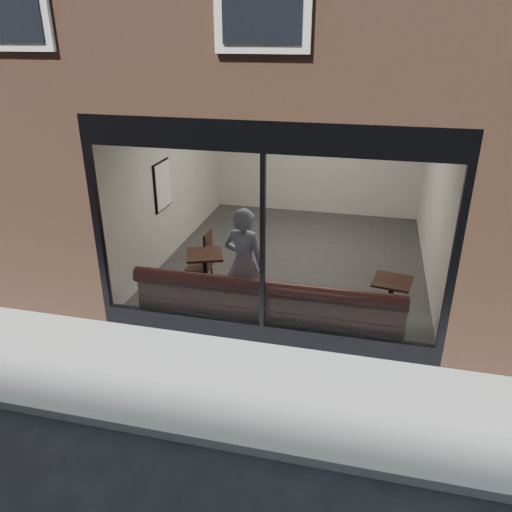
% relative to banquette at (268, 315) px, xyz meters
% --- Properties ---
extents(ground, '(120.00, 120.00, 0.00)m').
position_rel_banquette_xyz_m(ground, '(0.00, -2.45, -0.23)').
color(ground, black).
rests_on(ground, ground).
extents(sidewalk_near, '(40.00, 2.00, 0.01)m').
position_rel_banquette_xyz_m(sidewalk_near, '(0.00, -1.45, -0.22)').
color(sidewalk_near, gray).
rests_on(sidewalk_near, ground).
extents(kerb_near, '(40.00, 0.10, 0.12)m').
position_rel_banquette_xyz_m(kerb_near, '(0.00, -2.50, -0.17)').
color(kerb_near, gray).
rests_on(kerb_near, ground).
extents(host_building_pier_left, '(2.50, 12.00, 3.20)m').
position_rel_banquette_xyz_m(host_building_pier_left, '(-3.75, 5.55, 1.38)').
color(host_building_pier_left, brown).
rests_on(host_building_pier_left, ground).
extents(host_building_pier_right, '(2.50, 12.00, 3.20)m').
position_rel_banquette_xyz_m(host_building_pier_right, '(3.75, 5.55, 1.38)').
color(host_building_pier_right, brown).
rests_on(host_building_pier_right, ground).
extents(host_building_backfill, '(5.00, 6.00, 3.20)m').
position_rel_banquette_xyz_m(host_building_backfill, '(0.00, 8.55, 1.38)').
color(host_building_backfill, brown).
rests_on(host_building_backfill, ground).
extents(cafe_floor, '(6.00, 6.00, 0.00)m').
position_rel_banquette_xyz_m(cafe_floor, '(0.00, 2.55, -0.21)').
color(cafe_floor, '#2D2D30').
rests_on(cafe_floor, ground).
extents(cafe_ceiling, '(6.00, 6.00, 0.00)m').
position_rel_banquette_xyz_m(cafe_ceiling, '(0.00, 2.55, 2.97)').
color(cafe_ceiling, white).
rests_on(cafe_ceiling, host_building_upper).
extents(cafe_wall_back, '(5.00, 0.00, 5.00)m').
position_rel_banquette_xyz_m(cafe_wall_back, '(0.00, 5.54, 1.37)').
color(cafe_wall_back, beige).
rests_on(cafe_wall_back, ground).
extents(cafe_wall_left, '(0.00, 6.00, 6.00)m').
position_rel_banquette_xyz_m(cafe_wall_left, '(-2.49, 2.55, 1.37)').
color(cafe_wall_left, beige).
rests_on(cafe_wall_left, ground).
extents(cafe_wall_right, '(0.00, 6.00, 6.00)m').
position_rel_banquette_xyz_m(cafe_wall_right, '(2.49, 2.55, 1.37)').
color(cafe_wall_right, beige).
rests_on(cafe_wall_right, ground).
extents(storefront_kick, '(5.00, 0.10, 0.30)m').
position_rel_banquette_xyz_m(storefront_kick, '(0.00, -0.40, -0.08)').
color(storefront_kick, black).
rests_on(storefront_kick, ground).
extents(storefront_header, '(5.00, 0.10, 0.40)m').
position_rel_banquette_xyz_m(storefront_header, '(0.00, -0.40, 2.77)').
color(storefront_header, black).
rests_on(storefront_header, host_building_upper).
extents(storefront_mullion, '(0.06, 0.10, 2.50)m').
position_rel_banquette_xyz_m(storefront_mullion, '(0.00, -0.40, 1.32)').
color(storefront_mullion, black).
rests_on(storefront_mullion, storefront_kick).
extents(storefront_glass, '(4.80, 0.00, 4.80)m').
position_rel_banquette_xyz_m(storefront_glass, '(0.00, -0.43, 1.33)').
color(storefront_glass, white).
rests_on(storefront_glass, storefront_kick).
extents(banquette, '(4.00, 0.55, 0.45)m').
position_rel_banquette_xyz_m(banquette, '(0.00, 0.00, 0.00)').
color(banquette, '#3D1816').
rests_on(banquette, cafe_floor).
extents(person, '(0.73, 0.55, 1.82)m').
position_rel_banquette_xyz_m(person, '(-0.45, 0.28, 0.69)').
color(person, '#9BABCB').
rests_on(person, cafe_floor).
extents(cafe_table_left, '(0.77, 0.77, 0.04)m').
position_rel_banquette_xyz_m(cafe_table_left, '(-1.28, 0.83, 0.52)').
color(cafe_table_left, black).
rests_on(cafe_table_left, cafe_floor).
extents(cafe_table_right, '(0.64, 0.64, 0.04)m').
position_rel_banquette_xyz_m(cafe_table_right, '(1.80, 0.55, 0.52)').
color(cafe_table_right, black).
rests_on(cafe_table_right, cafe_floor).
extents(cafe_chair_left, '(0.44, 0.44, 0.04)m').
position_rel_banquette_xyz_m(cafe_chair_left, '(-1.58, 1.32, 0.01)').
color(cafe_chair_left, black).
rests_on(cafe_chair_left, cafe_floor).
extents(wall_poster, '(0.02, 0.64, 0.85)m').
position_rel_banquette_xyz_m(wall_poster, '(-2.45, 1.97, 1.32)').
color(wall_poster, white).
rests_on(wall_poster, cafe_wall_left).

